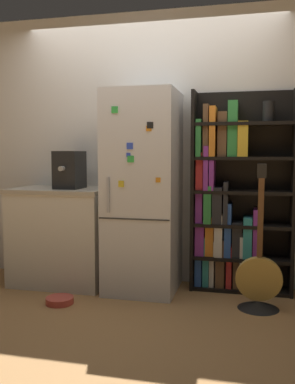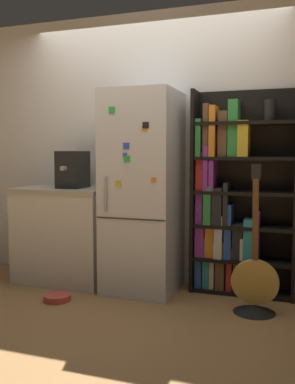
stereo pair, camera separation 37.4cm
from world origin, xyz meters
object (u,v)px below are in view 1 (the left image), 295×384
refrigerator (143,192)px  espresso_machine (70,170)px  guitar (259,288)px  pet_bowl (60,300)px  bookshelf (231,202)px

refrigerator → espresso_machine: 0.74m
refrigerator → espresso_machine: bearing=-180.0°
guitar → pet_bowl: (-1.61, -0.27, -0.14)m
bookshelf → guitar: size_ratio=1.54×
espresso_machine → guitar: 1.99m
bookshelf → guitar: (0.25, -0.47, -0.64)m
pet_bowl → refrigerator: bearing=42.2°
refrigerator → espresso_machine: size_ratio=5.13×
bookshelf → espresso_machine: bearing=-172.2°
guitar → pet_bowl: bearing=-170.7°
espresso_machine → guitar: (1.74, -0.27, -0.93)m
guitar → bookshelf: bearing=117.8°
refrigerator → pet_bowl: refrigerator is taller
pet_bowl → guitar: bearing=9.3°
espresso_machine → bookshelf: bearing=7.8°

